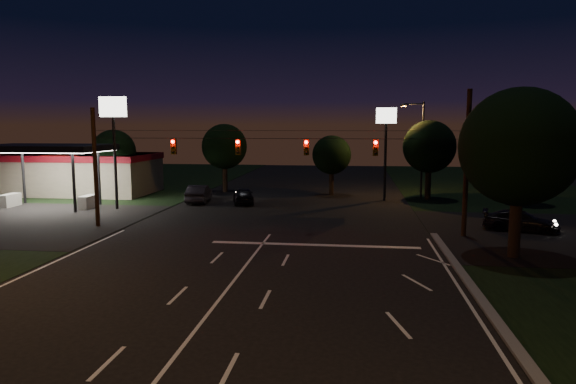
% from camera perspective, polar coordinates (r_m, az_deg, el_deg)
% --- Properties ---
extents(ground, '(140.00, 140.00, 0.00)m').
position_cam_1_polar(ground, '(19.32, -9.00, -13.39)').
color(ground, black).
rests_on(ground, ground).
extents(cross_street_left, '(20.00, 16.00, 0.02)m').
position_cam_1_polar(cross_street_left, '(42.32, -29.35, -2.83)').
color(cross_street_left, black).
rests_on(cross_street_left, ground).
extents(stop_bar, '(12.00, 0.50, 0.01)m').
position_cam_1_polar(stop_bar, '(29.68, 2.93, -5.88)').
color(stop_bar, silver).
rests_on(stop_bar, ground).
extents(utility_pole_right, '(0.30, 0.30, 9.00)m').
position_cam_1_polar(utility_pole_right, '(33.71, 18.90, -4.68)').
color(utility_pole_right, black).
rests_on(utility_pole_right, ground).
extents(utility_pole_left, '(0.28, 0.28, 8.00)m').
position_cam_1_polar(utility_pole_left, '(37.23, -20.34, -3.62)').
color(utility_pole_left, black).
rests_on(utility_pole_left, ground).
extents(signal_span, '(24.00, 0.40, 1.56)m').
position_cam_1_polar(signal_span, '(32.71, -1.79, 5.09)').
color(signal_span, black).
rests_on(signal_span, ground).
extents(gas_station, '(14.20, 16.10, 5.25)m').
position_cam_1_polar(gas_station, '(55.02, -22.14, 2.24)').
color(gas_station, gray).
rests_on(gas_station, ground).
extents(pole_sign_left_near, '(2.20, 0.30, 9.10)m').
position_cam_1_polar(pole_sign_left_near, '(43.74, -18.82, 7.22)').
color(pole_sign_left_near, black).
rests_on(pole_sign_left_near, ground).
extents(pole_sign_right, '(1.80, 0.30, 8.40)m').
position_cam_1_polar(pole_sign_right, '(47.39, 10.83, 6.58)').
color(pole_sign_right, black).
rests_on(pole_sign_right, ground).
extents(street_light_right_far, '(2.20, 0.35, 9.00)m').
position_cam_1_polar(street_light_right_far, '(49.70, 14.41, 5.36)').
color(street_light_right_far, black).
rests_on(street_light_right_far, ground).
extents(tree_right_near, '(6.00, 6.00, 8.76)m').
position_cam_1_polar(tree_right_near, '(28.72, 24.29, 4.46)').
color(tree_right_near, black).
rests_on(tree_right_near, ground).
extents(tree_far_a, '(4.20, 4.20, 6.42)m').
position_cam_1_polar(tree_far_a, '(52.85, -18.71, 4.24)').
color(tree_far_a, black).
rests_on(tree_far_a, ground).
extents(tree_far_b, '(4.60, 4.60, 6.98)m').
position_cam_1_polar(tree_far_b, '(53.14, -7.02, 4.98)').
color(tree_far_b, black).
rests_on(tree_far_b, ground).
extents(tree_far_c, '(3.80, 3.80, 5.86)m').
position_cam_1_polar(tree_far_c, '(50.54, 4.89, 4.07)').
color(tree_far_c, black).
rests_on(tree_far_c, ground).
extents(tree_far_d, '(4.80, 4.80, 7.30)m').
position_cam_1_polar(tree_far_d, '(48.95, 15.43, 4.81)').
color(tree_far_d, black).
rests_on(tree_far_d, ground).
extents(tree_far_e, '(4.00, 4.00, 6.18)m').
position_cam_1_polar(tree_far_e, '(48.79, 25.09, 3.53)').
color(tree_far_e, black).
rests_on(tree_far_e, ground).
extents(car_oncoming_a, '(2.72, 4.47, 1.42)m').
position_cam_1_polar(car_oncoming_a, '(45.10, -4.98, -0.40)').
color(car_oncoming_a, black).
rests_on(car_oncoming_a, ground).
extents(car_oncoming_b, '(2.22, 4.88, 1.55)m').
position_cam_1_polar(car_oncoming_b, '(46.41, -9.88, -0.18)').
color(car_oncoming_b, black).
rests_on(car_oncoming_b, ground).
extents(car_cross, '(4.98, 3.07, 1.35)m').
position_cam_1_polar(car_cross, '(36.53, 24.43, -2.96)').
color(car_cross, black).
rests_on(car_cross, ground).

